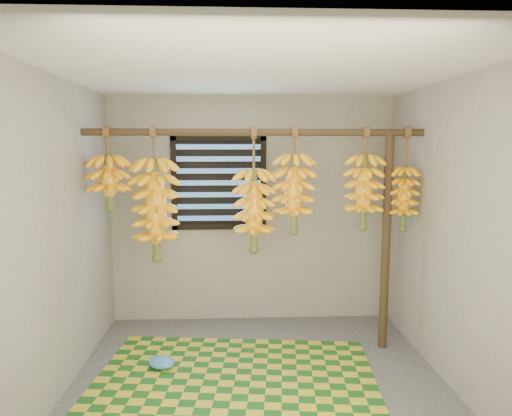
{
  "coord_description": "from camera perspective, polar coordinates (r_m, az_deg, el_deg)",
  "views": [
    {
      "loc": [
        -0.18,
        -3.34,
        1.86
      ],
      "look_at": [
        0.0,
        0.55,
        1.35
      ],
      "focal_mm": 32.0,
      "sensor_mm": 36.0,
      "label": 1
    }
  ],
  "objects": [
    {
      "name": "floor",
      "position": [
        3.83,
        0.4,
        -21.68
      ],
      "size": [
        3.0,
        3.0,
        0.01
      ],
      "primitive_type": "cube",
      "color": "#474747",
      "rests_on": "ground"
    },
    {
      "name": "ceiling",
      "position": [
        3.39,
        0.44,
        16.71
      ],
      "size": [
        3.0,
        3.0,
        0.01
      ],
      "primitive_type": "cube",
      "color": "silver",
      "rests_on": "wall_back"
    },
    {
      "name": "wall_back",
      "position": [
        4.89,
        -0.51,
        -0.29
      ],
      "size": [
        3.0,
        0.01,
        2.4
      ],
      "primitive_type": "cube",
      "color": "gray",
      "rests_on": "floor"
    },
    {
      "name": "wall_left",
      "position": [
        3.65,
        -23.91,
        -3.59
      ],
      "size": [
        0.01,
        3.0,
        2.4
      ],
      "primitive_type": "cube",
      "color": "gray",
      "rests_on": "floor"
    },
    {
      "name": "wall_right",
      "position": [
        3.8,
        23.77,
        -3.19
      ],
      "size": [
        0.01,
        3.0,
        2.4
      ],
      "primitive_type": "cube",
      "color": "gray",
      "rests_on": "floor"
    },
    {
      "name": "window",
      "position": [
        4.83,
        -4.66,
        3.17
      ],
      "size": [
        1.0,
        0.04,
        1.0
      ],
      "color": "black",
      "rests_on": "wall_back"
    },
    {
      "name": "hanging_pole",
      "position": [
        4.05,
        -0.1,
        9.44
      ],
      "size": [
        3.0,
        0.06,
        0.06
      ],
      "primitive_type": "cylinder",
      "rotation": [
        0.0,
        1.57,
        0.0
      ],
      "color": "#47321D",
      "rests_on": "wall_left"
    },
    {
      "name": "support_post",
      "position": [
        4.36,
        15.93,
        -4.22
      ],
      "size": [
        0.08,
        0.08,
        2.0
      ],
      "primitive_type": "cylinder",
      "color": "#47321D",
      "rests_on": "floor"
    },
    {
      "name": "woven_mat",
      "position": [
        3.83,
        -2.84,
        -21.5
      ],
      "size": [
        2.44,
        2.03,
        0.01
      ],
      "primitive_type": "cube",
      "rotation": [
        0.0,
        0.0,
        -0.1
      ],
      "color": "#195519",
      "rests_on": "floor"
    },
    {
      "name": "plastic_bag",
      "position": [
        4.16,
        -11.74,
        -18.39
      ],
      "size": [
        0.28,
        0.25,
        0.1
      ],
      "primitive_type": "ellipsoid",
      "rotation": [
        0.0,
        0.0,
        -0.36
      ],
      "color": "#3784D0",
      "rests_on": "woven_mat"
    },
    {
      "name": "banana_bunch_a",
      "position": [
        4.2,
        -17.89,
        3.05
      ],
      "size": [
        0.36,
        0.36,
        0.73
      ],
      "color": "brown",
      "rests_on": "hanging_pole"
    },
    {
      "name": "banana_bunch_b",
      "position": [
        4.14,
        -12.43,
        -0.25
      ],
      "size": [
        0.4,
        0.4,
        1.19
      ],
      "color": "brown",
      "rests_on": "hanging_pole"
    },
    {
      "name": "banana_bunch_c",
      "position": [
        4.08,
        -0.28,
        -0.34
      ],
      "size": [
        0.35,
        0.35,
        1.11
      ],
      "color": "brown",
      "rests_on": "hanging_pole"
    },
    {
      "name": "banana_bunch_d",
      "position": [
        4.09,
        4.76,
        1.79
      ],
      "size": [
        0.36,
        0.36,
        0.95
      ],
      "color": "brown",
      "rests_on": "hanging_pole"
    },
    {
      "name": "banana_bunch_e",
      "position": [
        4.22,
        13.36,
        1.95
      ],
      "size": [
        0.33,
        0.33,
        0.92
      ],
      "color": "brown",
      "rests_on": "hanging_pole"
    },
    {
      "name": "banana_bunch_f",
      "position": [
        4.34,
        18.0,
        1.13
      ],
      "size": [
        0.27,
        0.27,
        0.94
      ],
      "color": "brown",
      "rests_on": "hanging_pole"
    }
  ]
}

